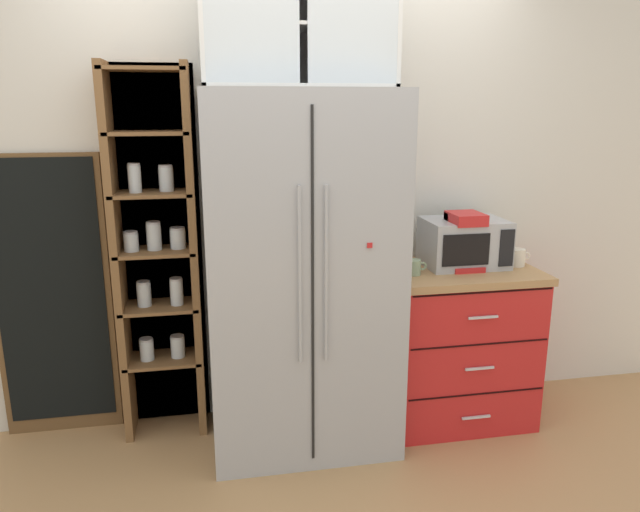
{
  "coord_description": "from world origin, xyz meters",
  "views": [
    {
      "loc": [
        -0.46,
        -2.88,
        1.76
      ],
      "look_at": [
        0.1,
        0.01,
        1.01
      ],
      "focal_mm": 33.47,
      "sensor_mm": 36.0,
      "label": 1
    }
  ],
  "objects_px": {
    "refrigerator": "(301,274)",
    "mug_cream": "(517,257)",
    "coffee_maker": "(463,240)",
    "chalkboard_menu": "(53,298)",
    "bottle_clear": "(457,244)",
    "microwave": "(464,243)",
    "mug_sage": "(414,267)"
  },
  "relations": [
    {
      "from": "coffee_maker",
      "to": "mug_cream",
      "type": "xyz_separation_m",
      "value": [
        0.32,
        -0.02,
        -0.11
      ]
    },
    {
      "from": "coffee_maker",
      "to": "chalkboard_menu",
      "type": "xyz_separation_m",
      "value": [
        -2.18,
        0.25,
        -0.28
      ]
    },
    {
      "from": "mug_sage",
      "to": "mug_cream",
      "type": "relative_size",
      "value": 0.89
    },
    {
      "from": "mug_cream",
      "to": "chalkboard_menu",
      "type": "distance_m",
      "value": 2.52
    },
    {
      "from": "mug_sage",
      "to": "mug_cream",
      "type": "distance_m",
      "value": 0.63
    },
    {
      "from": "microwave",
      "to": "coffee_maker",
      "type": "bearing_deg",
      "value": -124.71
    },
    {
      "from": "microwave",
      "to": "chalkboard_menu",
      "type": "relative_size",
      "value": 0.29
    },
    {
      "from": "mug_sage",
      "to": "chalkboard_menu",
      "type": "xyz_separation_m",
      "value": [
        -1.88,
        0.34,
        -0.16
      ]
    },
    {
      "from": "mug_cream",
      "to": "bottle_clear",
      "type": "distance_m",
      "value": 0.34
    },
    {
      "from": "mug_sage",
      "to": "chalkboard_menu",
      "type": "relative_size",
      "value": 0.07
    },
    {
      "from": "microwave",
      "to": "refrigerator",
      "type": "bearing_deg",
      "value": -173.57
    },
    {
      "from": "coffee_maker",
      "to": "mug_sage",
      "type": "xyz_separation_m",
      "value": [
        -0.3,
        -0.08,
        -0.11
      ]
    },
    {
      "from": "coffee_maker",
      "to": "mug_cream",
      "type": "bearing_deg",
      "value": -4.11
    },
    {
      "from": "refrigerator",
      "to": "chalkboard_menu",
      "type": "distance_m",
      "value": 1.33
    },
    {
      "from": "microwave",
      "to": "chalkboard_menu",
      "type": "distance_m",
      "value": 2.24
    },
    {
      "from": "bottle_clear",
      "to": "microwave",
      "type": "bearing_deg",
      "value": -47.55
    },
    {
      "from": "refrigerator",
      "to": "mug_cream",
      "type": "xyz_separation_m",
      "value": [
        1.22,
        0.04,
        0.02
      ]
    },
    {
      "from": "chalkboard_menu",
      "to": "mug_cream",
      "type": "bearing_deg",
      "value": -6.32
    },
    {
      "from": "microwave",
      "to": "chalkboard_menu",
      "type": "xyz_separation_m",
      "value": [
        -2.21,
        0.21,
        -0.25
      ]
    },
    {
      "from": "coffee_maker",
      "to": "bottle_clear",
      "type": "distance_m",
      "value": 0.08
    },
    {
      "from": "mug_sage",
      "to": "bottle_clear",
      "type": "relative_size",
      "value": 0.41
    },
    {
      "from": "coffee_maker",
      "to": "mug_cream",
      "type": "distance_m",
      "value": 0.34
    },
    {
      "from": "refrigerator",
      "to": "mug_cream",
      "type": "height_order",
      "value": "refrigerator"
    },
    {
      "from": "microwave",
      "to": "bottle_clear",
      "type": "height_order",
      "value": "bottle_clear"
    },
    {
      "from": "microwave",
      "to": "mug_cream",
      "type": "relative_size",
      "value": 3.54
    },
    {
      "from": "refrigerator",
      "to": "mug_cream",
      "type": "bearing_deg",
      "value": 1.87
    },
    {
      "from": "coffee_maker",
      "to": "microwave",
      "type": "bearing_deg",
      "value": 55.29
    },
    {
      "from": "coffee_maker",
      "to": "bottle_clear",
      "type": "relative_size",
      "value": 1.14
    },
    {
      "from": "mug_cream",
      "to": "microwave",
      "type": "bearing_deg",
      "value": 167.39
    },
    {
      "from": "microwave",
      "to": "mug_cream",
      "type": "height_order",
      "value": "microwave"
    },
    {
      "from": "microwave",
      "to": "mug_sage",
      "type": "distance_m",
      "value": 0.37
    },
    {
      "from": "mug_cream",
      "to": "bottle_clear",
      "type": "xyz_separation_m",
      "value": [
        -0.32,
        0.1,
        0.07
      ]
    }
  ]
}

